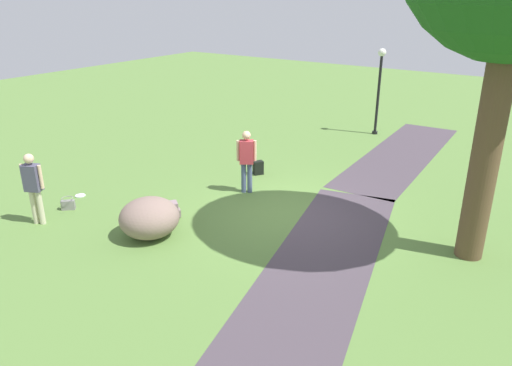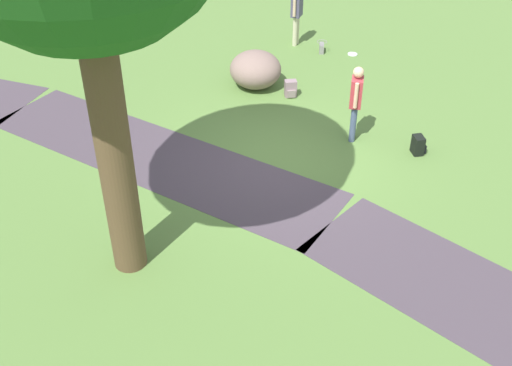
{
  "view_description": "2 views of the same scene",
  "coord_description": "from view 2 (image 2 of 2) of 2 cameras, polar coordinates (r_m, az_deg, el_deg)",
  "views": [
    {
      "loc": [
        9.34,
        5.31,
        5.03
      ],
      "look_at": [
        0.75,
        -0.51,
        0.93
      ],
      "focal_mm": 34.34,
      "sensor_mm": 36.0,
      "label": 1
    },
    {
      "loc": [
        -7.22,
        7.98,
        7.17
      ],
      "look_at": [
        -1.0,
        1.74,
        0.82
      ],
      "focal_mm": 44.27,
      "sensor_mm": 36.0,
      "label": 2
    }
  ],
  "objects": [
    {
      "name": "ground_plane",
      "position": [
        12.93,
        2.33,
        2.1
      ],
      "size": [
        48.0,
        48.0,
        0.0
      ],
      "primitive_type": "plane",
      "color": "#597E3B"
    },
    {
      "name": "lawn_boulder",
      "position": [
        15.59,
        -0.04,
        10.22
      ],
      "size": [
        1.78,
        1.77,
        0.88
      ],
      "color": "gray",
      "rests_on": "ground"
    },
    {
      "name": "man_near_boulder",
      "position": [
        13.28,
        9.01,
        7.54
      ],
      "size": [
        0.4,
        0.44,
        1.68
      ],
      "color": "#485777",
      "rests_on": "ground"
    },
    {
      "name": "handbag_on_grass",
      "position": [
        17.62,
        5.95,
        12.1
      ],
      "size": [
        0.38,
        0.38,
        0.31
      ],
      "color": "gray",
      "rests_on": "ground"
    },
    {
      "name": "frisbee_on_grass",
      "position": [
        17.64,
        8.72,
        11.44
      ],
      "size": [
        0.26,
        0.26,
        0.02
      ],
      "color": "silver",
      "rests_on": "ground"
    },
    {
      "name": "footpath_segment_mid",
      "position": [
        13.17,
        -8.9,
        2.37
      ],
      "size": [
        8.24,
        3.68,
        0.01
      ],
      "color": "#473C46",
      "rests_on": "ground"
    },
    {
      "name": "backpack_by_boulder",
      "position": [
        15.24,
        3.15,
        8.5
      ],
      "size": [
        0.35,
        0.35,
        0.4
      ],
      "color": "gray",
      "rests_on": "ground"
    },
    {
      "name": "spare_backpack_on_lawn",
      "position": [
        13.45,
        14.45,
        3.32
      ],
      "size": [
        0.34,
        0.35,
        0.4
      ],
      "color": "black",
      "rests_on": "ground"
    },
    {
      "name": "woman_with_handbag",
      "position": [
        17.74,
        3.7,
        15.31
      ],
      "size": [
        0.36,
        0.48,
        1.69
      ],
      "color": "beige",
      "rests_on": "ground"
    }
  ]
}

